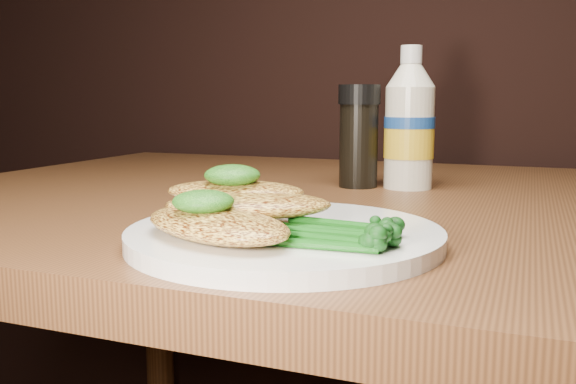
% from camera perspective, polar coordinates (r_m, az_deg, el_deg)
% --- Properties ---
extents(plate, '(0.25, 0.25, 0.01)m').
position_cam_1_polar(plate, '(0.50, -0.29, -4.04)').
color(plate, white).
rests_on(plate, dining_table).
extents(chicken_front, '(0.16, 0.13, 0.02)m').
position_cam_1_polar(chicken_front, '(0.46, -6.59, -2.94)').
color(chicken_front, '#EDBC4B').
rests_on(chicken_front, plate).
extents(chicken_mid, '(0.15, 0.11, 0.02)m').
position_cam_1_polar(chicken_mid, '(0.49, -3.67, -1.20)').
color(chicken_mid, '#EDBC4B').
rests_on(chicken_mid, plate).
extents(chicken_back, '(0.13, 0.08, 0.02)m').
position_cam_1_polar(chicken_back, '(0.52, -4.87, 0.06)').
color(chicken_back, '#EDBC4B').
rests_on(chicken_back, plate).
extents(pesto_front, '(0.06, 0.05, 0.02)m').
position_cam_1_polar(pesto_front, '(0.46, -7.80, -0.88)').
color(pesto_front, black).
rests_on(pesto_front, chicken_front).
extents(pesto_back, '(0.06, 0.05, 0.02)m').
position_cam_1_polar(pesto_back, '(0.51, -5.14, 1.56)').
color(pesto_back, black).
rests_on(pesto_back, chicken_back).
extents(broccolini_bundle, '(0.13, 0.11, 0.02)m').
position_cam_1_polar(broccolini_bundle, '(0.45, 4.15, -3.39)').
color(broccolini_bundle, '#135713').
rests_on(broccolini_bundle, plate).
extents(mayo_bottle, '(0.07, 0.07, 0.18)m').
position_cam_1_polar(mayo_bottle, '(0.81, 11.11, 6.70)').
color(mayo_bottle, beige).
rests_on(mayo_bottle, dining_table).
extents(pepper_grinder, '(0.06, 0.06, 0.13)m').
position_cam_1_polar(pepper_grinder, '(0.81, 6.52, 5.10)').
color(pepper_grinder, black).
rests_on(pepper_grinder, dining_table).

